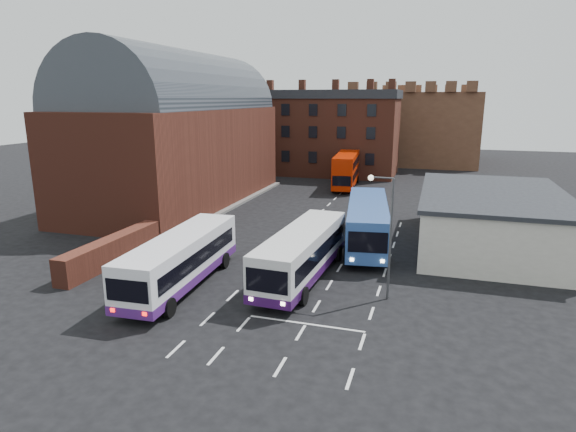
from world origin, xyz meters
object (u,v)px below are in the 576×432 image
(street_lamp, at_px, (387,226))
(pedestrian_beige, at_px, (147,276))
(bus_white_inbound, at_px, (302,251))
(pedestrian_red, at_px, (139,284))
(bus_red_double, at_px, (346,170))
(bus_blue, at_px, (367,220))
(bus_white_outbound, at_px, (181,257))

(street_lamp, relative_size, pedestrian_beige, 4.06)
(bus_white_inbound, height_order, pedestrian_red, bus_white_inbound)
(bus_red_double, bearing_deg, bus_blue, 99.20)
(bus_red_double, distance_m, street_lamp, 34.81)
(bus_blue, height_order, pedestrian_red, bus_blue)
(bus_red_double, height_order, pedestrian_red, bus_red_double)
(bus_white_inbound, relative_size, pedestrian_beige, 6.72)
(pedestrian_red, bearing_deg, bus_red_double, -123.65)
(bus_white_inbound, bearing_deg, bus_red_double, -81.47)
(pedestrian_red, relative_size, pedestrian_beige, 1.03)
(bus_white_outbound, height_order, bus_red_double, bus_red_double)
(bus_white_outbound, height_order, pedestrian_beige, bus_white_outbound)
(street_lamp, relative_size, pedestrian_red, 3.93)
(bus_white_outbound, xyz_separation_m, bus_white_inbound, (6.63, 3.25, 0.01))
(bus_white_outbound, xyz_separation_m, bus_red_double, (3.38, 35.41, 0.44))
(bus_blue, bearing_deg, pedestrian_beige, 40.31)
(bus_blue, xyz_separation_m, pedestrian_red, (-10.78, -13.99, -1.13))
(bus_white_outbound, distance_m, street_lamp, 12.22)
(bus_white_outbound, distance_m, pedestrian_beige, 2.27)
(bus_red_double, distance_m, pedestrian_beige, 36.99)
(pedestrian_beige, bearing_deg, bus_red_double, -83.36)
(bus_white_outbound, relative_size, bus_white_inbound, 0.99)
(bus_red_double, relative_size, pedestrian_red, 6.09)
(bus_white_outbound, bearing_deg, bus_white_inbound, 23.24)
(pedestrian_red, height_order, pedestrian_beige, pedestrian_red)
(bus_blue, distance_m, pedestrian_red, 17.70)
(street_lamp, bearing_deg, pedestrian_red, -162.16)
(bus_red_double, xyz_separation_m, pedestrian_red, (-4.66, -37.93, -1.39))
(bus_white_inbound, height_order, bus_blue, bus_blue)
(bus_red_double, height_order, street_lamp, street_lamp)
(bus_white_outbound, height_order, pedestrian_red, bus_white_outbound)
(bus_white_inbound, distance_m, pedestrian_beige, 9.47)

